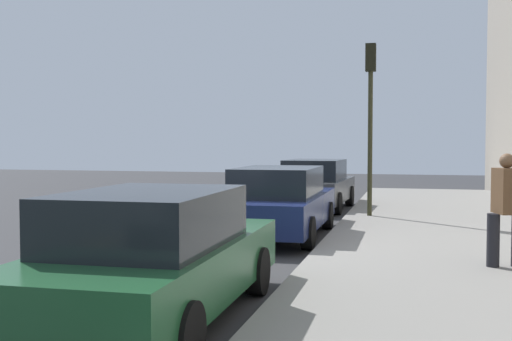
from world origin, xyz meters
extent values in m
plane|color=#333335|center=(0.00, 0.00, 0.00)|extent=(56.00, 56.00, 0.00)
cube|color=gray|center=(0.00, -3.30, 0.07)|extent=(28.00, 4.60, 0.15)
cube|color=gold|center=(0.00, 3.20, 0.00)|extent=(28.00, 0.14, 0.01)
cylinder|color=black|center=(-3.97, 0.99, 0.32)|extent=(0.64, 0.23, 0.64)
cylinder|color=black|center=(-3.95, -0.69, 0.32)|extent=(0.64, 0.23, 0.64)
cylinder|color=black|center=(-6.84, 0.95, 0.32)|extent=(0.64, 0.23, 0.64)
cylinder|color=black|center=(-6.82, -0.73, 0.32)|extent=(0.64, 0.23, 0.64)
cube|color=#1E512D|center=(-5.39, 0.13, 0.59)|extent=(4.66, 1.87, 0.64)
cube|color=black|center=(-5.62, 0.13, 1.21)|extent=(2.43, 1.63, 0.60)
cylinder|color=black|center=(2.57, 0.93, 0.32)|extent=(0.64, 0.22, 0.64)
cylinder|color=black|center=(2.58, -0.75, 0.32)|extent=(0.64, 0.22, 0.64)
cylinder|color=black|center=(-0.34, 0.91, 0.32)|extent=(0.64, 0.22, 0.64)
cylinder|color=black|center=(-0.33, -0.77, 0.32)|extent=(0.64, 0.22, 0.64)
cube|color=navy|center=(1.12, 0.08, 0.59)|extent=(4.71, 1.84, 0.64)
cube|color=black|center=(0.88, 0.07, 1.21)|extent=(2.45, 1.62, 0.60)
cylinder|color=black|center=(8.11, 0.95, 0.32)|extent=(0.65, 0.24, 0.64)
cylinder|color=black|center=(8.05, -0.73, 0.32)|extent=(0.65, 0.24, 0.64)
cylinder|color=black|center=(5.54, 1.05, 0.32)|extent=(0.65, 0.24, 0.64)
cylinder|color=black|center=(5.48, -0.63, 0.32)|extent=(0.65, 0.24, 0.64)
cube|color=#383A3D|center=(6.79, 0.16, 0.59)|extent=(4.22, 1.95, 0.64)
cube|color=black|center=(6.59, 0.17, 1.21)|extent=(2.22, 1.68, 0.60)
cylinder|color=black|center=(-1.96, -3.89, 0.56)|extent=(0.19, 0.19, 0.81)
cube|color=brown|center=(-1.91, -4.07, 1.31)|extent=(0.53, 0.41, 0.69)
sphere|color=brown|center=(-1.91, -4.07, 1.76)|extent=(0.22, 0.22, 0.22)
cylinder|color=#2D2D19|center=(4.24, -1.62, 2.00)|extent=(0.12, 0.12, 3.70)
cube|color=black|center=(4.24, -1.62, 4.20)|extent=(0.26, 0.26, 0.70)
sphere|color=red|center=(4.39, -1.62, 4.41)|extent=(0.14, 0.14, 0.14)
sphere|color=orange|center=(4.39, -1.62, 4.19)|extent=(0.14, 0.14, 0.14)
sphere|color=green|center=(4.39, -1.62, 3.97)|extent=(0.14, 0.14, 0.14)
camera|label=1|loc=(-11.98, -2.70, 2.06)|focal=43.78mm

